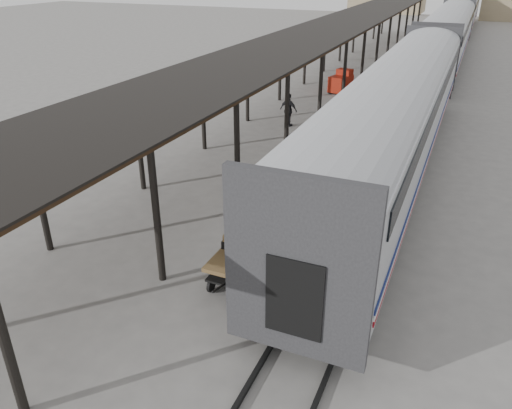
{
  "coord_description": "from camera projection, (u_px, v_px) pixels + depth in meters",
  "views": [
    {
      "loc": [
        5.67,
        -11.69,
        8.07
      ],
      "look_at": [
        0.55,
        0.23,
        1.7
      ],
      "focal_mm": 35.0,
      "sensor_mm": 36.0,
      "label": 1
    }
  ],
  "objects": [
    {
      "name": "suitcase_stack",
      "position": [
        243.0,
        237.0,
        14.04
      ],
      "size": [
        1.17,
        1.05,
        0.59
      ],
      "rotation": [
        0.0,
        0.0,
        -0.0
      ],
      "color": "#353537",
      "rests_on": "baggage_cart"
    },
    {
      "name": "porter",
      "position": [
        240.0,
        237.0,
        12.74
      ],
      "size": [
        0.61,
        0.73,
        1.71
      ],
      "primitive_type": "imported",
      "rotation": [
        0.0,
        0.0,
        1.2
      ],
      "color": "navy",
      "rests_on": "baggage_cart"
    },
    {
      "name": "pedestrian",
      "position": [
        289.0,
        110.0,
        26.58
      ],
      "size": [
        1.11,
        0.67,
        1.77
      ],
      "primitive_type": "imported",
      "rotation": [
        0.0,
        0.0,
        2.9
      ],
      "color": "black",
      "rests_on": "ground"
    },
    {
      "name": "canopy",
      "position": [
        339.0,
        26.0,
        34.44
      ],
      "size": [
        4.9,
        64.3,
        4.15
      ],
      "color": "#422B19",
      "rests_on": "ground"
    },
    {
      "name": "rails",
      "position": [
        443.0,
        66.0,
        42.09
      ],
      "size": [
        1.54,
        150.0,
        0.12
      ],
      "color": "black",
      "rests_on": "ground"
    },
    {
      "name": "baggage_cart",
      "position": [
        243.0,
        258.0,
        13.84
      ],
      "size": [
        1.26,
        2.4,
        0.86
      ],
      "rotation": [
        0.0,
        0.0,
        -0.0
      ],
      "color": "brown",
      "rests_on": "ground"
    },
    {
      "name": "train",
      "position": [
        448.0,
        33.0,
        40.76
      ],
      "size": [
        3.45,
        76.01,
        4.01
      ],
      "color": "silver",
      "rests_on": "ground"
    },
    {
      "name": "luggage_tug",
      "position": [
        341.0,
        82.0,
        33.48
      ],
      "size": [
        1.43,
        1.91,
        1.51
      ],
      "rotation": [
        0.0,
        0.0,
        -0.25
      ],
      "color": "maroon",
      "rests_on": "ground"
    },
    {
      "name": "ground",
      "position": [
        236.0,
        254.0,
        15.21
      ],
      "size": [
        160.0,
        160.0,
        0.0
      ],
      "primitive_type": "plane",
      "color": "slate",
      "rests_on": "ground"
    }
  ]
}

